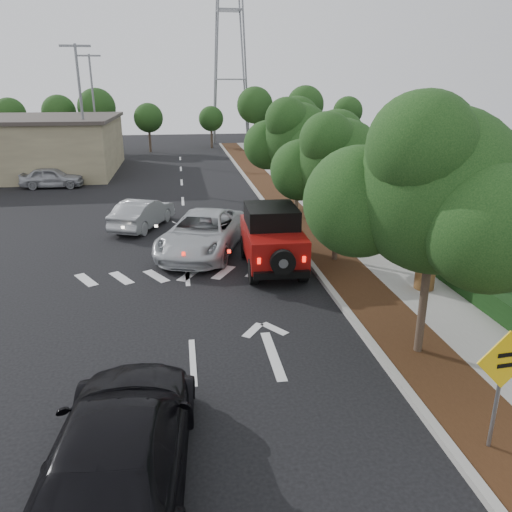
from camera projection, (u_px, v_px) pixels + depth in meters
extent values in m
plane|color=black|center=(193.00, 362.00, 12.22)|extent=(120.00, 120.00, 0.00)
cube|color=#9E9B93|center=(280.00, 224.00, 24.07)|extent=(0.20, 70.00, 0.15)
cube|color=black|center=(301.00, 223.00, 24.22)|extent=(1.80, 70.00, 0.12)
cube|color=gray|center=(338.00, 222.00, 24.49)|extent=(2.00, 70.00, 0.12)
cube|color=black|center=(366.00, 214.00, 24.58)|extent=(0.80, 70.00, 0.80)
cylinder|color=black|center=(245.00, 247.00, 19.48)|extent=(0.33, 0.88, 0.87)
cylinder|color=black|center=(288.00, 245.00, 19.67)|extent=(0.33, 0.88, 0.87)
cylinder|color=black|center=(253.00, 271.00, 16.91)|extent=(0.33, 0.88, 0.87)
cylinder|color=black|center=(302.00, 269.00, 17.10)|extent=(0.33, 0.88, 0.87)
cube|color=maroon|center=(272.00, 242.00, 18.10)|extent=(2.08, 4.08, 1.09)
cube|color=black|center=(271.00, 216.00, 18.11)|extent=(1.87, 2.27, 0.70)
cube|color=maroon|center=(266.00, 232.00, 19.56)|extent=(1.76, 1.18, 0.89)
cube|color=black|center=(282.00, 275.00, 16.29)|extent=(1.86, 0.25, 0.24)
cylinder|color=black|center=(283.00, 262.00, 15.99)|extent=(0.83, 0.26, 0.83)
cube|color=#FF190C|center=(259.00, 261.00, 16.11)|extent=(0.11, 0.05, 0.20)
cube|color=#FF190C|center=(304.00, 259.00, 16.27)|extent=(0.11, 0.05, 0.20)
imported|color=#B7BCC0|center=(203.00, 233.00, 19.95)|extent=(4.39, 6.37, 1.62)
imported|color=black|center=(120.00, 447.00, 8.14)|extent=(2.71, 5.81, 1.64)
imported|color=#93969A|center=(143.00, 213.00, 23.47)|extent=(2.98, 4.42, 1.38)
imported|color=#A1A2A8|center=(52.00, 177.00, 32.68)|extent=(3.99, 1.69, 1.35)
cylinder|color=slate|center=(498.00, 395.00, 8.85)|extent=(0.08, 0.08, 2.18)
cube|color=yellow|center=(505.00, 360.00, 8.58)|extent=(1.12, 0.11, 1.12)
cube|color=black|center=(507.00, 355.00, 8.53)|extent=(0.35, 0.04, 0.08)
cube|color=black|center=(505.00, 366.00, 8.59)|extent=(0.31, 0.03, 0.08)
cylinder|color=brown|center=(425.00, 279.00, 16.19)|extent=(0.72, 0.72, 0.64)
sphere|color=black|center=(427.00, 261.00, 15.99)|extent=(0.80, 0.80, 0.80)
imported|color=black|center=(427.00, 259.00, 15.96)|extent=(0.75, 0.67, 0.75)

